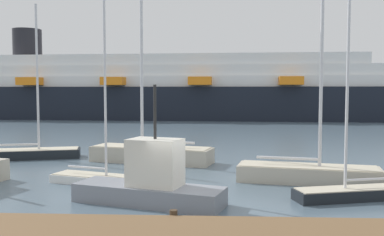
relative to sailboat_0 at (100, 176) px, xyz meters
The scene contains 8 objects.
ground_plane 5.48m from the sailboat_0, 41.67° to the right, with size 600.00×600.00×0.00m, color slate.
sailboat_0 is the anchor object (origin of this frame).
sailboat_1 6.27m from the sailboat_0, 75.81° to the left, with size 7.67×3.82×14.88m.
sailboat_2 11.12m from the sailboat_0, 11.97° to the right, with size 5.00×2.27×9.09m.
sailboat_3 9.57m from the sailboat_0, 131.58° to the left, with size 6.27×3.18×9.79m.
sailboat_4 9.80m from the sailboat_0, ahead, with size 6.77×3.15×11.74m.
fishing_boat_2 4.47m from the sailboat_0, 49.16° to the right, with size 6.09×3.38×4.57m.
cruise_ship 48.49m from the sailboat_0, 100.43° to the left, with size 89.79×17.88×14.19m.
Camera 1 is at (1.15, -15.66, 4.34)m, focal length 39.72 mm.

